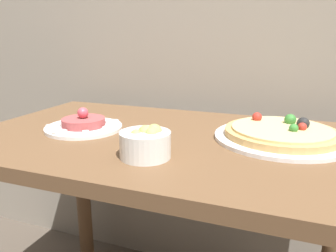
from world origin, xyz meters
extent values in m
cube|color=brown|center=(0.00, 0.33, 0.72)|extent=(1.09, 0.66, 0.03)
cylinder|color=brown|center=(-0.49, 0.60, 0.35)|extent=(0.06, 0.06, 0.70)
cylinder|color=brown|center=(0.49, 0.60, 0.35)|extent=(0.06, 0.06, 0.70)
cylinder|color=white|center=(0.30, 0.41, 0.74)|extent=(0.35, 0.35, 0.01)
cylinder|color=tan|center=(0.30, 0.41, 0.76)|extent=(0.29, 0.29, 0.02)
cylinder|color=#E0C684|center=(0.30, 0.41, 0.77)|extent=(0.26, 0.26, 0.01)
sphere|color=#387F33|center=(0.33, 0.38, 0.78)|extent=(0.02, 0.02, 0.02)
sphere|color=#B22D23|center=(0.35, 0.40, 0.78)|extent=(0.02, 0.02, 0.02)
sphere|color=#387F33|center=(0.32, 0.46, 0.78)|extent=(0.03, 0.03, 0.03)
sphere|color=#B22D23|center=(0.23, 0.47, 0.78)|extent=(0.03, 0.03, 0.03)
sphere|color=black|center=(0.35, 0.43, 0.78)|extent=(0.03, 0.03, 0.03)
cylinder|color=white|center=(-0.25, 0.31, 0.74)|extent=(0.22, 0.22, 0.01)
cylinder|color=#A84747|center=(-0.25, 0.31, 0.76)|extent=(0.12, 0.12, 0.02)
sphere|color=#DB4C5B|center=(-0.25, 0.31, 0.79)|extent=(0.03, 0.03, 0.03)
cube|color=white|center=(-0.16, 0.31, 0.75)|extent=(0.04, 0.02, 0.01)
cube|color=white|center=(-0.19, 0.37, 0.75)|extent=(0.04, 0.04, 0.01)
cube|color=white|center=(-0.27, 0.39, 0.75)|extent=(0.02, 0.04, 0.01)
cube|color=white|center=(-0.33, 0.34, 0.75)|extent=(0.04, 0.03, 0.01)
cube|color=white|center=(-0.33, 0.27, 0.75)|extent=(0.04, 0.03, 0.01)
cube|color=white|center=(-0.27, 0.22, 0.75)|extent=(0.02, 0.04, 0.01)
cube|color=white|center=(-0.19, 0.24, 0.75)|extent=(0.04, 0.04, 0.01)
cylinder|color=white|center=(0.02, 0.16, 0.77)|extent=(0.12, 0.12, 0.06)
sphere|color=#A3B25B|center=(0.01, 0.17, 0.79)|extent=(0.03, 0.03, 0.03)
sphere|color=#A3B25B|center=(0.03, 0.18, 0.79)|extent=(0.04, 0.04, 0.04)
sphere|color=#A3B25B|center=(0.00, 0.15, 0.79)|extent=(0.02, 0.02, 0.02)
sphere|color=#A3B25B|center=(0.03, 0.16, 0.79)|extent=(0.03, 0.03, 0.03)
camera|label=1|loc=(0.31, -0.47, 1.00)|focal=35.00mm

